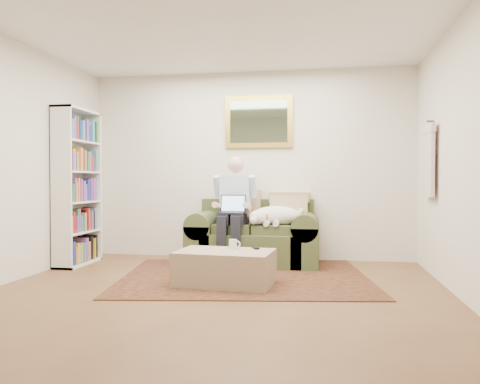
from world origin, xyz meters
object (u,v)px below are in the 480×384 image
(ottoman, at_px, (225,268))
(coffee_mug, at_px, (233,244))
(sofa, at_px, (254,242))
(sleeping_dog, at_px, (276,216))
(bookshelf, at_px, (77,187))
(laptop, at_px, (232,208))
(seated_man, at_px, (233,211))

(ottoman, distance_m, coffee_mug, 0.28)
(sofa, relative_size, ottoman, 1.70)
(ottoman, height_order, coffee_mug, coffee_mug)
(ottoman, bearing_deg, coffee_mug, 68.80)
(sleeping_dog, bearing_deg, bookshelf, -171.91)
(sofa, distance_m, ottoman, 1.30)
(sofa, bearing_deg, bookshelf, -168.76)
(laptop, relative_size, bookshelf, 0.16)
(sleeping_dog, height_order, bookshelf, bookshelf)
(sofa, relative_size, seated_man, 1.19)
(laptop, distance_m, coffee_mug, 1.00)
(coffee_mug, bearing_deg, ottoman, -111.20)
(sofa, height_order, bookshelf, bookshelf)
(coffee_mug, bearing_deg, seated_man, 100.71)
(sofa, distance_m, laptop, 0.56)
(seated_man, relative_size, bookshelf, 0.70)
(sofa, xyz_separation_m, ottoman, (-0.12, -1.29, -0.11))
(laptop, bearing_deg, bookshelf, -173.46)
(laptop, xyz_separation_m, bookshelf, (-1.99, -0.23, 0.27))
(sofa, bearing_deg, sleeping_dog, -15.74)
(sofa, distance_m, sleeping_dog, 0.47)
(laptop, bearing_deg, sofa, 41.02)
(seated_man, bearing_deg, bookshelf, -171.64)
(seated_man, height_order, laptop, seated_man)
(sofa, bearing_deg, ottoman, -95.28)
(sofa, distance_m, coffee_mug, 1.15)
(coffee_mug, xyz_separation_m, bookshelf, (-2.18, 0.70, 0.59))
(sofa, distance_m, bookshelf, 2.39)
(coffee_mug, height_order, bookshelf, bookshelf)
(seated_man, xyz_separation_m, laptop, (-0.00, -0.06, 0.03))
(laptop, distance_m, bookshelf, 2.02)
(seated_man, xyz_separation_m, sleeping_dog, (0.55, 0.07, -0.06))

